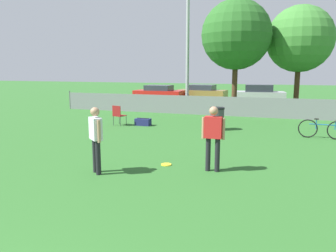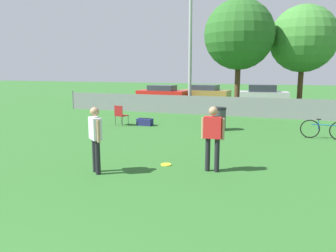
{
  "view_description": "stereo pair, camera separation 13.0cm",
  "coord_description": "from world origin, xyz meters",
  "px_view_note": "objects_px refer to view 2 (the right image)",
  "views": [
    {
      "loc": [
        3.39,
        -0.6,
        2.63
      ],
      "look_at": [
        0.41,
        7.99,
        1.05
      ],
      "focal_mm": 35.0,
      "sensor_mm": 36.0,
      "label": 1
    },
    {
      "loc": [
        3.51,
        -0.56,
        2.63
      ],
      "look_at": [
        0.41,
        7.99,
        1.05
      ],
      "focal_mm": 35.0,
      "sensor_mm": 36.0,
      "label": 2
    }
  ],
  "objects_px": {
    "trash_bin": "(219,119)",
    "gear_bag_sideline": "(145,122)",
    "frisbee_disc": "(166,164)",
    "parked_car_silver": "(262,94)",
    "tree_near_pole": "(239,35)",
    "folding_chair_sideline": "(120,114)",
    "player_receiver_white": "(95,135)",
    "light_pole": "(190,33)",
    "parked_car_red": "(162,92)",
    "tree_far_right": "(303,39)",
    "player_defender_red": "(213,134)",
    "parked_car_tan": "(205,92)",
    "bicycle_sideline": "(325,129)"
  },
  "relations": [
    {
      "from": "parked_car_red",
      "to": "player_receiver_white",
      "type": "bearing_deg",
      "value": -73.12
    },
    {
      "from": "bicycle_sideline",
      "to": "gear_bag_sideline",
      "type": "relative_size",
      "value": 2.42
    },
    {
      "from": "tree_near_pole",
      "to": "gear_bag_sideline",
      "type": "relative_size",
      "value": 9.28
    },
    {
      "from": "tree_far_right",
      "to": "folding_chair_sideline",
      "type": "bearing_deg",
      "value": -134.16
    },
    {
      "from": "player_receiver_white",
      "to": "gear_bag_sideline",
      "type": "xyz_separation_m",
      "value": [
        -1.79,
        7.07,
        -0.84
      ]
    },
    {
      "from": "gear_bag_sideline",
      "to": "parked_car_tan",
      "type": "bearing_deg",
      "value": 92.16
    },
    {
      "from": "frisbee_disc",
      "to": "light_pole",
      "type": "bearing_deg",
      "value": 102.97
    },
    {
      "from": "player_receiver_white",
      "to": "folding_chair_sideline",
      "type": "height_order",
      "value": "player_receiver_white"
    },
    {
      "from": "light_pole",
      "to": "gear_bag_sideline",
      "type": "distance_m",
      "value": 7.19
    },
    {
      "from": "player_receiver_white",
      "to": "parked_car_silver",
      "type": "distance_m",
      "value": 19.82
    },
    {
      "from": "tree_far_right",
      "to": "player_defender_red",
      "type": "bearing_deg",
      "value": -100.13
    },
    {
      "from": "gear_bag_sideline",
      "to": "trash_bin",
      "type": "bearing_deg",
      "value": 0.05
    },
    {
      "from": "bicycle_sideline",
      "to": "parked_car_tan",
      "type": "distance_m",
      "value": 16.94
    },
    {
      "from": "parked_car_red",
      "to": "parked_car_silver",
      "type": "height_order",
      "value": "parked_car_silver"
    },
    {
      "from": "player_defender_red",
      "to": "light_pole",
      "type": "bearing_deg",
      "value": 107.36
    },
    {
      "from": "trash_bin",
      "to": "parked_car_red",
      "type": "xyz_separation_m",
      "value": [
        -7.43,
        12.47,
        0.15
      ]
    },
    {
      "from": "gear_bag_sideline",
      "to": "parked_car_silver",
      "type": "xyz_separation_m",
      "value": [
        4.44,
        12.56,
        0.53
      ]
    },
    {
      "from": "trash_bin",
      "to": "gear_bag_sideline",
      "type": "distance_m",
      "value": 3.55
    },
    {
      "from": "tree_far_right",
      "to": "player_defender_red",
      "type": "xyz_separation_m",
      "value": [
        -2.48,
        -13.89,
        -3.44
      ]
    },
    {
      "from": "player_receiver_white",
      "to": "folding_chair_sideline",
      "type": "relative_size",
      "value": 1.79
    },
    {
      "from": "tree_far_right",
      "to": "parked_car_silver",
      "type": "bearing_deg",
      "value": 119.27
    },
    {
      "from": "frisbee_disc",
      "to": "parked_car_silver",
      "type": "xyz_separation_m",
      "value": [
        1.23,
        18.37,
        0.68
      ]
    },
    {
      "from": "light_pole",
      "to": "gear_bag_sideline",
      "type": "bearing_deg",
      "value": -96.44
    },
    {
      "from": "frisbee_disc",
      "to": "parked_car_tan",
      "type": "height_order",
      "value": "parked_car_tan"
    },
    {
      "from": "parked_car_red",
      "to": "parked_car_tan",
      "type": "height_order",
      "value": "parked_car_tan"
    },
    {
      "from": "tree_far_right",
      "to": "parked_car_tan",
      "type": "bearing_deg",
      "value": 140.12
    },
    {
      "from": "trash_bin",
      "to": "tree_near_pole",
      "type": "bearing_deg",
      "value": 90.98
    },
    {
      "from": "folding_chair_sideline",
      "to": "bicycle_sideline",
      "type": "distance_m",
      "value": 8.79
    },
    {
      "from": "frisbee_disc",
      "to": "trash_bin",
      "type": "bearing_deg",
      "value": 86.85
    },
    {
      "from": "light_pole",
      "to": "parked_car_red",
      "type": "distance_m",
      "value": 9.3
    },
    {
      "from": "parked_car_tan",
      "to": "player_receiver_white",
      "type": "bearing_deg",
      "value": -79.42
    },
    {
      "from": "tree_far_right",
      "to": "parked_car_silver",
      "type": "xyz_separation_m",
      "value": [
        -2.58,
        4.6,
        -3.75
      ]
    },
    {
      "from": "bicycle_sideline",
      "to": "trash_bin",
      "type": "distance_m",
      "value": 4.2
    },
    {
      "from": "tree_near_pole",
      "to": "folding_chair_sideline",
      "type": "bearing_deg",
      "value": -125.16
    },
    {
      "from": "parked_car_red",
      "to": "parked_car_tan",
      "type": "xyz_separation_m",
      "value": [
        3.36,
        1.81,
        0.0
      ]
    },
    {
      "from": "parked_car_tan",
      "to": "gear_bag_sideline",
      "type": "bearing_deg",
      "value": -83.47
    },
    {
      "from": "folding_chair_sideline",
      "to": "bicycle_sideline",
      "type": "xyz_separation_m",
      "value": [
        8.79,
        -0.13,
        -0.17
      ]
    },
    {
      "from": "player_defender_red",
      "to": "folding_chair_sideline",
      "type": "height_order",
      "value": "player_defender_red"
    },
    {
      "from": "folding_chair_sideline",
      "to": "parked_car_tan",
      "type": "height_order",
      "value": "parked_car_tan"
    },
    {
      "from": "trash_bin",
      "to": "folding_chair_sideline",
      "type": "bearing_deg",
      "value": -175.15
    },
    {
      "from": "trash_bin",
      "to": "player_receiver_white",
      "type": "bearing_deg",
      "value": -103.88
    },
    {
      "from": "frisbee_disc",
      "to": "tree_far_right",
      "type": "bearing_deg",
      "value": 74.54
    },
    {
      "from": "frisbee_disc",
      "to": "parked_car_tan",
      "type": "distance_m",
      "value": 20.44
    },
    {
      "from": "light_pole",
      "to": "tree_near_pole",
      "type": "relative_size",
      "value": 1.2
    },
    {
      "from": "frisbee_disc",
      "to": "parked_car_red",
      "type": "distance_m",
      "value": 19.62
    },
    {
      "from": "bicycle_sideline",
      "to": "folding_chair_sideline",
      "type": "bearing_deg",
      "value": -177.33
    },
    {
      "from": "parked_car_red",
      "to": "parked_car_tan",
      "type": "bearing_deg",
      "value": 28.99
    },
    {
      "from": "parked_car_tan",
      "to": "folding_chair_sideline",
      "type": "bearing_deg",
      "value": -87.77
    },
    {
      "from": "player_receiver_white",
      "to": "parked_car_silver",
      "type": "xyz_separation_m",
      "value": [
        2.66,
        19.64,
        -0.31
      ]
    },
    {
      "from": "player_receiver_white",
      "to": "tree_near_pole",
      "type": "bearing_deg",
      "value": 123.66
    }
  ]
}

